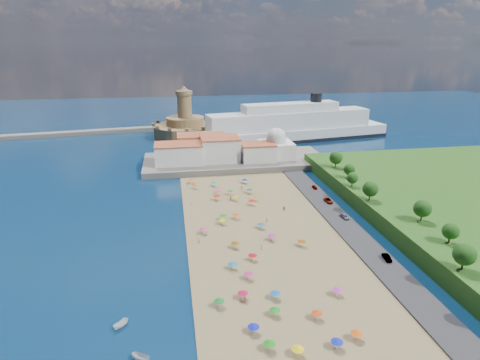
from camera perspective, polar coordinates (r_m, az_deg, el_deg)
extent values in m
plane|color=#071938|center=(131.95, 0.12, -6.86)|extent=(700.00, 700.00, 0.00)
cube|color=#59544C|center=(200.44, -0.63, 2.71)|extent=(90.00, 36.00, 3.00)
cube|color=#59544C|center=(232.15, -7.40, 4.73)|extent=(18.00, 70.00, 2.40)
cube|color=#59544C|center=(290.05, -27.66, 5.58)|extent=(199.03, 34.77, 2.60)
cube|color=silver|center=(192.67, -8.71, 3.67)|extent=(22.00, 14.00, 9.00)
cube|color=silver|center=(195.62, -2.87, 4.40)|extent=(18.00, 16.00, 11.00)
cube|color=silver|center=(195.08, 2.55, 3.91)|extent=(16.00, 12.00, 8.00)
cube|color=silver|center=(206.60, -5.48, 4.98)|extent=(24.00, 14.00, 10.00)
cube|color=silver|center=(201.13, 5.11, 4.31)|extent=(16.00, 16.00, 8.00)
sphere|color=silver|center=(199.72, 5.16, 5.98)|extent=(10.00, 10.00, 10.00)
cylinder|color=silver|center=(198.91, 5.19, 7.05)|extent=(1.20, 1.20, 1.60)
cylinder|color=olive|center=(260.76, -7.74, 6.90)|extent=(40.00, 40.00, 8.00)
cylinder|color=olive|center=(259.51, -7.81, 8.31)|extent=(24.00, 24.00, 5.00)
cylinder|color=olive|center=(257.96, -7.90, 10.38)|extent=(9.00, 9.00, 14.00)
cylinder|color=olive|center=(256.91, -7.98, 12.19)|extent=(10.40, 10.40, 2.40)
cone|color=olive|center=(256.62, -8.01, 12.79)|extent=(6.00, 6.00, 3.00)
cube|color=black|center=(252.08, 7.01, 5.83)|extent=(131.13, 39.46, 2.09)
cube|color=silver|center=(251.47, 7.04, 6.46)|extent=(130.08, 38.91, 7.72)
cube|color=silver|center=(249.71, 7.12, 8.48)|extent=(104.12, 31.46, 10.30)
cube|color=silver|center=(248.46, 7.20, 10.23)|extent=(61.21, 21.32, 5.15)
cylinder|color=black|center=(255.67, 10.78, 11.46)|extent=(6.86, 6.86, 5.15)
cylinder|color=gray|center=(153.00, -0.71, -2.61)|extent=(0.07, 0.07, 2.00)
cone|color=gold|center=(152.67, -0.71, -2.30)|extent=(2.50, 2.50, 0.60)
cylinder|color=gray|center=(137.31, -0.61, -5.21)|extent=(0.07, 0.07, 2.00)
cone|color=#DC4A09|center=(136.95, -0.61, -4.87)|extent=(2.50, 2.50, 0.60)
cylinder|color=gray|center=(93.35, 10.89, -18.40)|extent=(0.07, 0.07, 2.00)
cone|color=#C83D10|center=(92.81, 10.93, -17.96)|extent=(2.50, 2.50, 0.60)
cylinder|color=gray|center=(90.03, 16.23, -20.50)|extent=(0.07, 0.07, 2.00)
cone|color=#D84C11|center=(89.47, 16.28, -20.05)|extent=(2.50, 2.50, 0.60)
cylinder|color=gray|center=(133.52, -2.57, -5.96)|extent=(0.07, 0.07, 2.00)
cone|color=#D6C10B|center=(133.14, -2.57, -5.61)|extent=(2.50, 2.50, 0.60)
cylinder|color=gray|center=(104.73, 1.20, -13.47)|extent=(0.07, 0.07, 2.00)
cone|color=#B1256A|center=(104.25, 1.20, -13.05)|extent=(2.50, 2.50, 0.60)
cylinder|color=gray|center=(159.04, -3.12, -1.79)|extent=(0.07, 0.07, 2.00)
cone|color=#C72A74|center=(158.73, -3.12, -1.48)|extent=(2.50, 2.50, 0.60)
cylinder|color=gray|center=(97.77, 0.41, -16.09)|extent=(0.07, 0.07, 2.00)
cone|color=#B00E38|center=(97.25, 0.41, -15.66)|extent=(2.50, 2.50, 0.60)
cylinder|color=gray|center=(98.10, 5.02, -16.04)|extent=(0.07, 0.07, 2.00)
cone|color=blue|center=(97.59, 5.04, -15.60)|extent=(2.50, 2.50, 0.60)
cylinder|color=gray|center=(148.83, 1.64, -3.25)|extent=(0.07, 0.07, 2.00)
cone|color=#FC0B18|center=(148.49, 1.65, -2.93)|extent=(2.50, 2.50, 0.60)
cylinder|color=gray|center=(84.83, 4.18, -22.52)|extent=(0.07, 0.07, 2.00)
cone|color=#1C7E16|center=(84.24, 4.20, -22.06)|extent=(2.50, 2.50, 0.60)
cylinder|color=gray|center=(153.54, -3.33, -2.57)|extent=(0.07, 0.07, 2.00)
cone|color=red|center=(153.22, -3.34, -2.25)|extent=(2.50, 2.50, 0.60)
cylinder|color=gray|center=(112.75, 1.80, -10.93)|extent=(0.07, 0.07, 2.00)
cone|color=#A60D14|center=(112.31, 1.81, -10.54)|extent=(2.50, 2.50, 0.60)
cylinder|color=gray|center=(121.14, 8.73, -8.92)|extent=(0.07, 0.07, 2.00)
cone|color=#7E470B|center=(120.73, 8.76, -8.54)|extent=(2.50, 2.50, 0.60)
cylinder|color=gray|center=(88.43, 1.93, -20.45)|extent=(0.07, 0.07, 2.00)
cone|color=#0D16B1|center=(87.86, 1.94, -20.00)|extent=(2.50, 2.50, 0.60)
cylinder|color=gray|center=(123.53, 4.50, -8.16)|extent=(0.07, 0.07, 2.00)
cone|color=#9F2292|center=(123.13, 4.51, -7.79)|extent=(2.50, 2.50, 0.60)
cylinder|color=gray|center=(87.15, 13.60, -21.76)|extent=(0.07, 0.07, 2.00)
cone|color=#0D1DAF|center=(86.58, 13.65, -21.31)|extent=(2.50, 2.50, 0.60)
cylinder|color=gray|center=(93.07, 4.98, -18.22)|extent=(0.07, 0.07, 2.00)
cone|color=#16801C|center=(92.53, 4.99, -17.77)|extent=(2.50, 2.50, 0.60)
cylinder|color=gray|center=(171.79, 0.65, -0.17)|extent=(0.07, 0.07, 2.00)
cone|color=#0D1DB0|center=(171.50, 0.65, 0.12)|extent=(2.50, 2.50, 0.60)
cylinder|color=gray|center=(127.80, -5.28, -7.22)|extent=(0.07, 0.07, 2.00)
cone|color=#C82A70|center=(127.41, -5.29, -6.85)|extent=(2.50, 2.50, 0.60)
cylinder|color=gray|center=(130.72, 3.02, -6.54)|extent=(0.07, 0.07, 2.00)
cone|color=#0E6083|center=(130.34, 3.03, -6.18)|extent=(2.50, 2.50, 0.60)
cylinder|color=gray|center=(153.18, 2.19, -2.60)|extent=(0.07, 0.07, 2.00)
cone|color=orange|center=(152.86, 2.19, -2.29)|extent=(2.50, 2.50, 0.60)
cylinder|color=gray|center=(158.93, -1.44, -1.78)|extent=(0.07, 0.07, 2.00)
cone|color=#257C16|center=(158.62, -1.44, -1.48)|extent=(2.50, 2.50, 0.60)
cylinder|color=gray|center=(168.37, -3.70, -0.61)|extent=(0.07, 0.07, 2.00)
cone|color=#10769A|center=(168.07, -3.71, -0.32)|extent=(2.50, 2.50, 0.60)
cylinder|color=gray|center=(173.09, -6.89, -0.16)|extent=(0.07, 0.07, 2.00)
cone|color=#E1580A|center=(172.80, -6.90, 0.12)|extent=(2.50, 2.50, 0.60)
cylinder|color=gray|center=(136.83, -2.42, -5.32)|extent=(0.07, 0.07, 2.00)
cone|color=#1B8117|center=(136.47, -2.43, -4.98)|extent=(2.50, 2.50, 0.60)
cylinder|color=gray|center=(160.32, 1.31, -1.59)|extent=(0.07, 0.07, 2.00)
cone|color=#11612C|center=(160.00, 1.32, -1.29)|extent=(2.50, 2.50, 0.60)
cylinder|color=gray|center=(95.40, -2.98, -17.12)|extent=(0.07, 0.07, 2.00)
cone|color=#126824|center=(94.87, -2.99, -16.68)|extent=(2.50, 2.50, 0.60)
cylinder|color=gray|center=(108.74, -1.08, -12.15)|extent=(0.07, 0.07, 2.00)
cone|color=#0F6591|center=(108.28, -1.08, -11.74)|extent=(2.50, 2.50, 0.60)
cylinder|color=gray|center=(101.59, 13.67, -15.21)|extent=(0.07, 0.07, 2.00)
cone|color=#BB28B4|center=(101.09, 13.71, -14.78)|extent=(2.50, 2.50, 0.60)
cylinder|color=gray|center=(166.48, -6.43, -0.92)|extent=(0.07, 0.07, 2.00)
cone|color=#946C0D|center=(166.18, -6.44, -0.63)|extent=(2.50, 2.50, 0.60)
cylinder|color=gray|center=(118.86, -0.73, -9.25)|extent=(0.07, 0.07, 2.00)
cone|color=#7F460B|center=(118.44, -0.73, -8.87)|extent=(2.50, 2.50, 0.60)
cylinder|color=gray|center=(84.31, 8.20, -23.00)|extent=(0.07, 0.07, 2.00)
cone|color=#DBC00B|center=(83.71, 8.23, -22.54)|extent=(2.50, 2.50, 0.60)
imported|color=tan|center=(148.66, -6.91, -3.49)|extent=(1.03, 1.24, 1.67)
imported|color=tan|center=(135.43, 3.84, -5.64)|extent=(0.78, 0.62, 1.89)
imported|color=tan|center=(96.69, 0.66, -16.62)|extent=(0.86, 1.70, 1.76)
imported|color=tan|center=(153.62, -1.36, -2.59)|extent=(0.84, 0.66, 1.71)
imported|color=tan|center=(122.46, -5.93, -8.57)|extent=(0.81, 0.64, 1.61)
imported|color=tan|center=(164.40, 0.27, -1.09)|extent=(1.18, 1.36, 1.83)
imported|color=tan|center=(145.08, 6.28, -4.04)|extent=(1.39, 1.48, 1.66)
imported|color=tan|center=(118.14, 3.09, -9.53)|extent=(0.82, 1.00, 1.77)
imported|color=tan|center=(170.74, -7.54, -0.52)|extent=(0.93, 1.00, 1.66)
imported|color=white|center=(85.19, -13.92, -23.35)|extent=(4.16, 3.44, 1.54)
imported|color=white|center=(93.80, -16.57, -19.10)|extent=(3.71, 3.87, 1.51)
imported|color=gray|center=(119.40, 20.16, -10.31)|extent=(1.86, 4.29, 1.37)
imported|color=gray|center=(167.37, 10.56, -1.00)|extent=(1.43, 3.54, 1.20)
imported|color=gray|center=(154.11, 12.47, -2.87)|extent=(2.39, 4.90, 1.34)
imported|color=gray|center=(141.66, 14.67, -5.04)|extent=(2.49, 4.72, 1.30)
cylinder|color=#382314|center=(110.87, 29.09, -10.43)|extent=(0.50, 0.50, 2.93)
sphere|color=#14380F|center=(109.71, 29.31, -9.21)|extent=(5.28, 5.28, 5.28)
cylinder|color=#382314|center=(123.24, 27.63, -7.40)|extent=(0.50, 0.50, 2.49)
sphere|color=#14380F|center=(122.35, 27.78, -6.45)|extent=(4.47, 4.47, 4.47)
cylinder|color=#382314|center=(133.86, 24.38, -4.75)|extent=(0.50, 0.50, 2.96)
sphere|color=#14380F|center=(132.89, 24.53, -3.70)|extent=(5.34, 5.34, 5.34)
cylinder|color=#382314|center=(144.89, 17.94, -2.19)|extent=(0.50, 0.50, 2.97)
sphere|color=#14380F|center=(143.99, 18.05, -1.20)|extent=(5.35, 5.35, 5.35)
cylinder|color=#382314|center=(157.07, 15.65, -0.46)|extent=(0.50, 0.50, 2.35)
sphere|color=#14380F|center=(156.41, 15.72, 0.27)|extent=(4.24, 4.24, 4.24)
cylinder|color=#382314|center=(166.54, 15.23, 0.71)|extent=(0.50, 0.50, 2.53)
sphere|color=#14380F|center=(165.87, 15.30, 1.46)|extent=(4.56, 4.56, 4.56)
cylinder|color=#382314|center=(179.24, 13.43, 2.24)|extent=(0.50, 0.50, 3.16)
sphere|color=#14380F|center=(178.47, 13.49, 3.11)|extent=(5.68, 5.68, 5.68)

